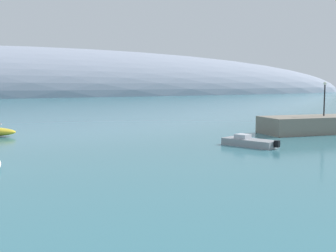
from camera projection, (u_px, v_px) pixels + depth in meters
distant_ridge at (14, 96)px, 184.07m from camera, size 369.11×68.87×42.18m
motorboat_grey_alongside_breakwater at (249, 142)px, 39.10m from camera, size 3.68×5.52×1.05m
harbor_lamp_post at (325, 95)px, 49.30m from camera, size 0.36×0.36×3.96m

